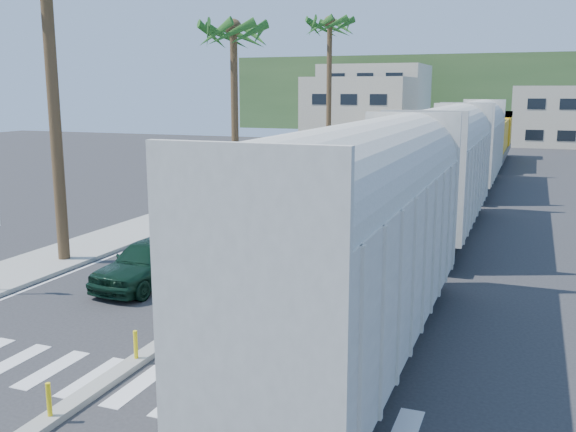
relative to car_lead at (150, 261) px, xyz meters
The scene contains 15 objects.
ground 5.77m from the car_lead, 55.25° to the right, with size 140.00×140.00×0.00m, color #28282B.
sidewalk 20.98m from the car_lead, 104.48° to the left, with size 3.00×90.00×0.15m, color gray.
rails 24.74m from the car_lead, 70.49° to the left, with size 1.56×100.00×0.06m.
median 15.62m from the car_lead, 77.95° to the left, with size 0.45×60.00×0.85m.
crosswalk 7.49m from the car_lead, 64.06° to the right, with size 14.00×2.20×0.01m, color silver.
lane_markings 20.35m from the car_lead, 86.88° to the left, with size 9.42×90.00×0.01m.
freight_train 19.03m from the car_lead, 64.11° to the left, with size 3.00×60.94×5.85m.
palm_trees 21.15m from the car_lead, 105.05° to the left, with size 3.50×37.20×13.75m.
buildings 67.13m from the car_lead, 92.70° to the left, with size 38.00×27.00×10.00m.
hillside 95.50m from the car_lead, 88.04° to the left, with size 80.00×20.00×12.00m, color #385628.
car_lead is the anchor object (origin of this frame).
car_second 4.76m from the car_lead, 92.02° to the left, with size 1.59×4.39×1.44m, color black.
car_third 11.32m from the car_lead, 91.58° to the left, with size 2.61×5.45×1.53m, color black.
car_rear 15.50m from the car_lead, 88.89° to the left, with size 2.49×4.68×1.25m, color #A9ACAE.
cyclist 4.97m from the car_lead, 46.20° to the right, with size 1.56×2.27×2.34m.
Camera 1 is at (8.66, -13.31, 6.55)m, focal length 40.00 mm.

